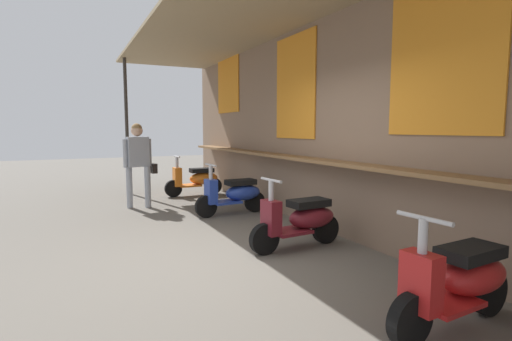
# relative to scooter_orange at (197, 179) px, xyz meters

# --- Properties ---
(ground_plane) EXTENTS (36.97, 36.97, 0.00)m
(ground_plane) POSITION_rel_scooter_orange_xyz_m (4.62, -1.08, -0.39)
(ground_plane) COLOR #605B54
(market_stall_facade) EXTENTS (13.20, 2.62, 3.45)m
(market_stall_facade) POSITION_rel_scooter_orange_xyz_m (4.62, 0.76, 1.55)
(market_stall_facade) COLOR #7F6651
(market_stall_facade) RESTS_ON ground_plane
(scooter_orange) EXTENTS (0.46, 1.40, 0.97)m
(scooter_orange) POSITION_rel_scooter_orange_xyz_m (0.00, 0.00, 0.00)
(scooter_orange) COLOR orange
(scooter_orange) RESTS_ON ground_plane
(scooter_blue) EXTENTS (0.47, 1.40, 0.97)m
(scooter_blue) POSITION_rel_scooter_orange_xyz_m (2.34, -0.00, 0.00)
(scooter_blue) COLOR #233D9E
(scooter_blue) RESTS_ON ground_plane
(scooter_maroon) EXTENTS (0.49, 1.40, 0.97)m
(scooter_maroon) POSITION_rel_scooter_orange_xyz_m (4.63, -0.00, 0.00)
(scooter_maroon) COLOR maroon
(scooter_maroon) RESTS_ON ground_plane
(scooter_red) EXTENTS (0.48, 1.40, 0.97)m
(scooter_red) POSITION_rel_scooter_orange_xyz_m (6.96, -0.00, 0.00)
(scooter_red) COLOR red
(scooter_red) RESTS_ON ground_plane
(shopper_with_handbag) EXTENTS (0.37, 0.67, 1.70)m
(shopper_with_handbag) POSITION_rel_scooter_orange_xyz_m (0.92, -1.50, 0.65)
(shopper_with_handbag) COLOR #999EA8
(shopper_with_handbag) RESTS_ON ground_plane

